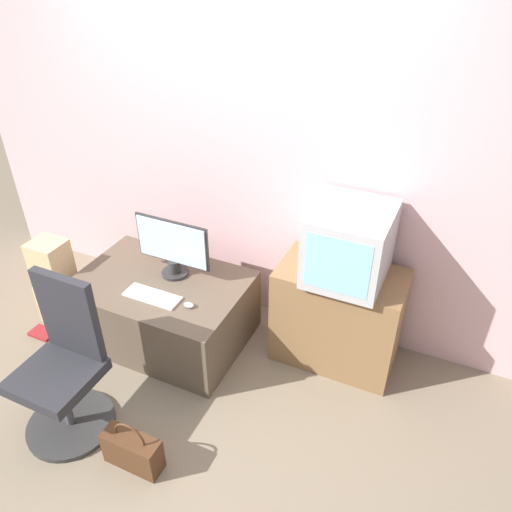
{
  "coord_description": "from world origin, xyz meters",
  "views": [
    {
      "loc": [
        1.43,
        -1.46,
        2.49
      ],
      "look_at": [
        0.33,
        0.93,
        0.73
      ],
      "focal_mm": 35.0,
      "sensor_mm": 36.0,
      "label": 1
    }
  ],
  "objects": [
    {
      "name": "wall_back",
      "position": [
        0.0,
        1.32,
        1.3
      ],
      "size": [
        4.4,
        0.05,
        2.6
      ],
      "color": "beige",
      "rests_on": "ground_plane"
    },
    {
      "name": "book",
      "position": [
        -1.11,
        0.34,
        0.01
      ],
      "size": [
        0.18,
        0.12,
        0.02
      ],
      "color": "maroon",
      "rests_on": "ground_plane"
    },
    {
      "name": "crt_tv",
      "position": [
        0.9,
        1.01,
        0.92
      ],
      "size": [
        0.45,
        0.51,
        0.45
      ],
      "color": "#B7B7BC",
      "rests_on": "side_stand"
    },
    {
      "name": "handbag",
      "position": [
        0.13,
        -0.24,
        0.11
      ],
      "size": [
        0.33,
        0.12,
        0.33
      ],
      "color": "#4C2D19",
      "rests_on": "ground_plane"
    },
    {
      "name": "keyboard",
      "position": [
        -0.24,
        0.56,
        0.48
      ],
      "size": [
        0.38,
        0.14,
        0.01
      ],
      "color": "white",
      "rests_on": "desk"
    },
    {
      "name": "cardboard_box_upper",
      "position": [
        -1.1,
        0.56,
        0.49
      ],
      "size": [
        0.24,
        0.21,
        0.35
      ],
      "color": "#D1B27F",
      "rests_on": "cardboard_box_lower"
    },
    {
      "name": "side_stand",
      "position": [
        0.87,
        1.03,
        0.35
      ],
      "size": [
        0.8,
        0.45,
        0.7
      ],
      "color": "olive",
      "rests_on": "ground_plane"
    },
    {
      "name": "ground_plane",
      "position": [
        0.0,
        0.0,
        0.0
      ],
      "size": [
        12.0,
        12.0,
        0.0
      ],
      "primitive_type": "plane",
      "color": "#7F705B"
    },
    {
      "name": "cardboard_box_lower",
      "position": [
        -1.1,
        0.56,
        0.16
      ],
      "size": [
        0.26,
        0.23,
        0.31
      ],
      "color": "#D1B27F",
      "rests_on": "ground_plane"
    },
    {
      "name": "office_chair",
      "position": [
        -0.37,
        -0.13,
        0.41
      ],
      "size": [
        0.51,
        0.51,
        0.98
      ],
      "color": "#333333",
      "rests_on": "ground_plane"
    },
    {
      "name": "mouse",
      "position": [
        0.03,
        0.57,
        0.49
      ],
      "size": [
        0.07,
        0.04,
        0.03
      ],
      "color": "silver",
      "rests_on": "desk"
    },
    {
      "name": "desk",
      "position": [
        -0.29,
        0.72,
        0.24
      ],
      "size": [
        1.15,
        0.79,
        0.48
      ],
      "color": "brown",
      "rests_on": "ground_plane"
    },
    {
      "name": "main_monitor",
      "position": [
        -0.24,
        0.84,
        0.7
      ],
      "size": [
        0.54,
        0.19,
        0.42
      ],
      "color": "#2D2D2D",
      "rests_on": "desk"
    }
  ]
}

